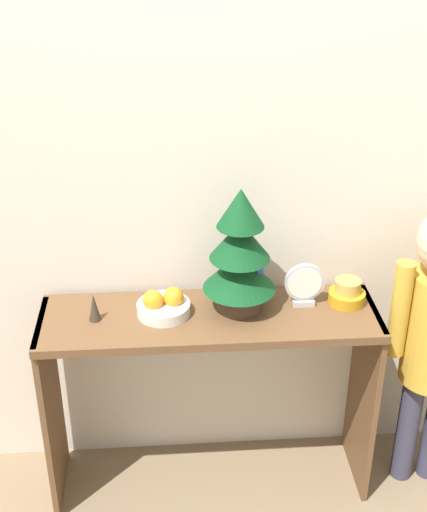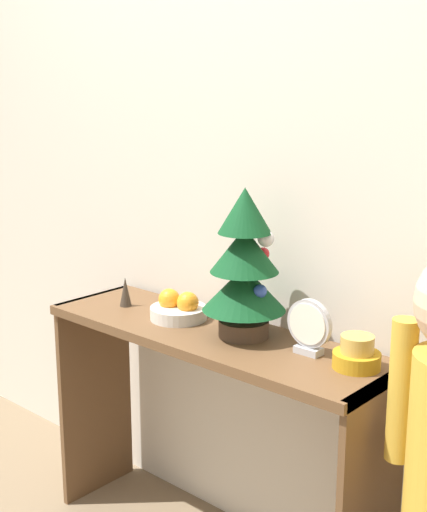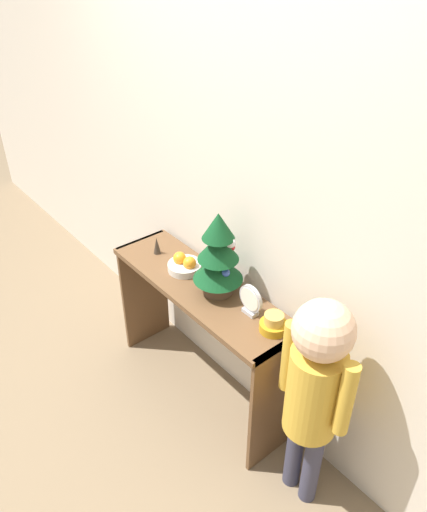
# 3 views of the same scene
# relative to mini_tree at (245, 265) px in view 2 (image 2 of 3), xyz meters

# --- Properties ---
(back_wall) EXTENTS (7.00, 0.05, 2.50)m
(back_wall) POSITION_rel_mini_tree_xyz_m (-0.10, 0.18, 0.28)
(back_wall) COLOR beige
(back_wall) RESTS_ON ground_plane
(console_table) EXTENTS (1.15, 0.34, 0.75)m
(console_table) POSITION_rel_mini_tree_xyz_m (-0.10, -0.03, -0.39)
(console_table) COLOR brown
(console_table) RESTS_ON ground_plane
(mini_tree) EXTENTS (0.25, 0.25, 0.44)m
(mini_tree) POSITION_rel_mini_tree_xyz_m (0.00, 0.00, 0.00)
(mini_tree) COLOR #4C3828
(mini_tree) RESTS_ON console_table
(fruit_bowl) EXTENTS (0.18, 0.18, 0.09)m
(fruit_bowl) POSITION_rel_mini_tree_xyz_m (-0.26, -0.01, -0.18)
(fruit_bowl) COLOR silver
(fruit_bowl) RESTS_ON console_table
(singing_bowl) EXTENTS (0.13, 0.13, 0.09)m
(singing_bowl) POSITION_rel_mini_tree_xyz_m (0.37, 0.01, -0.18)
(singing_bowl) COLOR #B78419
(singing_bowl) RESTS_ON console_table
(desk_clock) EXTENTS (0.14, 0.04, 0.16)m
(desk_clock) POSITION_rel_mini_tree_xyz_m (0.22, 0.01, -0.14)
(desk_clock) COLOR #B2B2B7
(desk_clock) RESTS_ON console_table
(figurine) EXTENTS (0.04, 0.04, 0.10)m
(figurine) POSITION_rel_mini_tree_xyz_m (-0.48, -0.04, -0.17)
(figurine) COLOR #382D23
(figurine) RESTS_ON console_table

